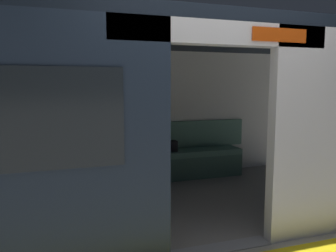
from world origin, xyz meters
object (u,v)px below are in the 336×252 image
at_px(train_car, 169,89).
at_px(book, 121,154).
at_px(bench_seat, 151,160).
at_px(grab_pole_door, 161,138).
at_px(person_seated, 142,140).
at_px(handbag, 169,146).

bearing_deg(train_car, book, -70.58).
relative_size(bench_seat, grab_pole_door, 1.51).
relative_size(train_car, book, 29.09).
bearing_deg(person_seated, grab_pole_door, 81.11).
bearing_deg(person_seated, handbag, -169.93).
distance_m(person_seated, handbag, 0.49).
xyz_separation_m(train_car, grab_pole_door, (0.38, 0.89, -0.44)).
height_order(train_car, person_seated, train_car).
xyz_separation_m(person_seated, book, (0.31, -0.11, -0.21)).
bearing_deg(train_car, bench_seat, -93.65).
bearing_deg(person_seated, book, -18.86).
distance_m(train_car, grab_pole_door, 1.06).
relative_size(handbag, grab_pole_door, 0.13).
bearing_deg(person_seated, train_car, 94.73).
relative_size(person_seated, grab_pole_door, 0.58).
xyz_separation_m(train_car, bench_seat, (-0.07, -1.07, -1.11)).
xyz_separation_m(bench_seat, grab_pole_door, (0.45, 1.96, 0.67)).
distance_m(handbag, grab_pole_door, 2.18).
bearing_deg(bench_seat, book, -6.62).
bearing_deg(train_car, grab_pole_door, 66.73).
bearing_deg(book, bench_seat, -170.69).
relative_size(book, grab_pole_door, 0.11).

